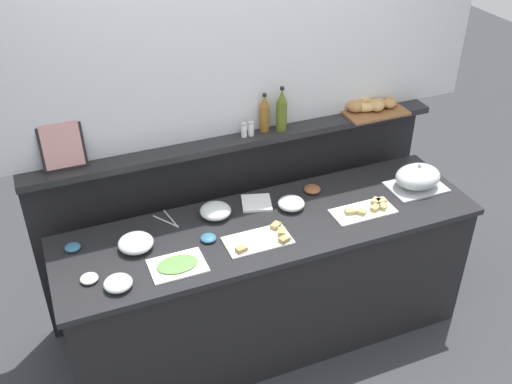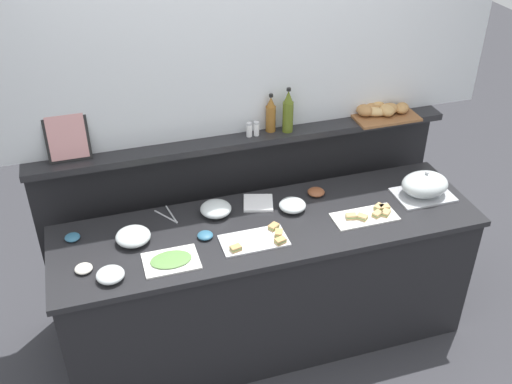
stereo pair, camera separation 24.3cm
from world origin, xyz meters
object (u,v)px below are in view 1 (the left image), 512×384
serving_cloche (418,178)px  condiment_bowl_dark (89,278)px  glass_bowl_extra (291,204)px  olive_oil_bottle (282,111)px  glass_bowl_small (118,284)px  glass_bowl_medium (136,243)px  pepper_shaker (251,129)px  serving_tongs (169,220)px  condiment_bowl_red (208,238)px  framed_picture (62,145)px  condiment_bowl_cream (73,247)px  salt_shaker (244,130)px  condiment_bowl_teal (312,189)px  cold_cuts_platter (178,265)px  bread_basket (369,105)px  sandwich_platter_rear (261,239)px  vinegar_bottle_amber (264,114)px  napkin_stack (257,203)px  sandwich_platter_front (366,210)px  glass_bowl_large (216,211)px

serving_cloche → condiment_bowl_dark: size_ratio=3.76×
glass_bowl_extra → olive_oil_bottle: size_ratio=0.57×
glass_bowl_small → glass_bowl_medium: bearing=61.0°
glass_bowl_small → pepper_shaker: size_ratio=1.62×
glass_bowl_extra → serving_tongs: 0.71m
condiment_bowl_red → framed_picture: 0.92m
glass_bowl_medium → pepper_shaker: pepper_shaker is taller
condiment_bowl_cream → salt_shaker: (1.08, 0.27, 0.35)m
condiment_bowl_teal → cold_cuts_platter: bearing=-159.0°
glass_bowl_extra → bread_basket: 0.87m
bread_basket → serving_tongs: bearing=-170.4°
pepper_shaker → bread_basket: (0.82, 0.03, -0.00)m
sandwich_platter_rear → condiment_bowl_red: size_ratio=4.19×
bread_basket → condiment_bowl_teal: bearing=-152.5°
glass_bowl_medium → serving_tongs: 0.28m
glass_bowl_medium → framed_picture: size_ratio=0.69×
serving_cloche → condiment_bowl_teal: size_ratio=3.32×
serving_tongs → olive_oil_bottle: bearing=14.8°
vinegar_bottle_amber → condiment_bowl_red: bearing=-137.2°
napkin_stack → olive_oil_bottle: olive_oil_bottle is taller
sandwich_platter_rear → olive_oil_bottle: (0.37, 0.57, 0.44)m
serving_cloche → napkin_stack: bearing=167.8°
napkin_stack → salt_shaker: 0.43m
salt_shaker → sandwich_platter_rear: bearing=-102.6°
condiment_bowl_red → vinegar_bottle_amber: size_ratio=0.36×
serving_cloche → glass_bowl_medium: size_ratio=1.81×
sandwich_platter_rear → condiment_bowl_cream: 1.00m
sandwich_platter_front → bread_basket: (0.33, 0.57, 0.35)m
glass_bowl_medium → salt_shaker: (0.76, 0.38, 0.33)m
bread_basket → napkin_stack: bearing=-163.2°
glass_bowl_extra → vinegar_bottle_amber: bearing=91.6°
sandwich_platter_rear → salt_shaker: size_ratio=4.13×
cold_cuts_platter → glass_bowl_extra: glass_bowl_extra is taller
sandwich_platter_rear → napkin_stack: 0.35m
napkin_stack → pepper_shaker: 0.44m
condiment_bowl_cream → napkin_stack: 1.06m
serving_cloche → glass_bowl_large: size_ratio=1.90×
salt_shaker → framed_picture: 1.02m
cold_cuts_platter → olive_oil_bottle: 1.12m
glass_bowl_large → condiment_bowl_dark: bearing=-159.3°
condiment_bowl_dark → salt_shaker: salt_shaker is taller
condiment_bowl_red → salt_shaker: size_ratio=0.98×
serving_tongs → cold_cuts_platter: bearing=-98.8°
cold_cuts_platter → glass_bowl_extra: size_ratio=1.82×
serving_cloche → glass_bowl_large: (-1.23, 0.19, -0.04)m
glass_bowl_large → vinegar_bottle_amber: 0.65m
framed_picture → vinegar_bottle_amber: bearing=-0.4°
olive_oil_bottle → framed_picture: olive_oil_bottle is taller
vinegar_bottle_amber → bread_basket: (0.72, -0.00, -0.07)m
glass_bowl_small → condiment_bowl_cream: size_ratio=1.71×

